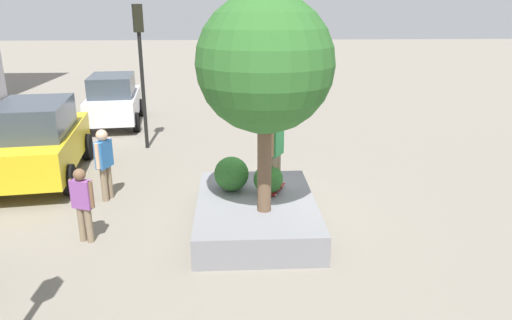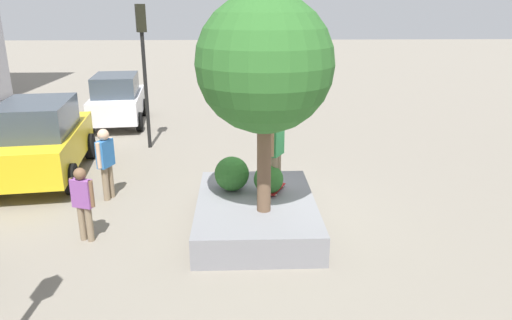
{
  "view_description": "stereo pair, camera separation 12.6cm",
  "coord_description": "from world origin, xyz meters",
  "px_view_note": "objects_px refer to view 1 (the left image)",
  "views": [
    {
      "loc": [
        -9.48,
        0.83,
        4.57
      ],
      "look_at": [
        -0.12,
        0.33,
        1.51
      ],
      "focal_mm": 33.11,
      "sensor_mm": 36.0,
      "label": 1
    },
    {
      "loc": [
        -9.48,
        0.7,
        4.57
      ],
      "look_at": [
        -0.12,
        0.33,
        1.51
      ],
      "focal_mm": 33.11,
      "sensor_mm": 36.0,
      "label": 2
    }
  ],
  "objects_px": {
    "plaza_tree": "(265,65)",
    "bystander_watching": "(83,200)",
    "taxi_cab": "(38,140)",
    "police_car": "(114,100)",
    "planter_ledge": "(256,213)",
    "skateboarder": "(276,147)",
    "traffic_light_corner": "(140,53)",
    "skateboard": "(275,189)",
    "passerby_with_bag": "(104,160)"
  },
  "relations": [
    {
      "from": "skateboarder",
      "to": "police_car",
      "type": "bearing_deg",
      "value": 31.84
    },
    {
      "from": "planter_ledge",
      "to": "passerby_with_bag",
      "type": "bearing_deg",
      "value": 65.05
    },
    {
      "from": "skateboarder",
      "to": "passerby_with_bag",
      "type": "xyz_separation_m",
      "value": [
        1.21,
        4.06,
        -0.61
      ]
    },
    {
      "from": "plaza_tree",
      "to": "bystander_watching",
      "type": "height_order",
      "value": "plaza_tree"
    },
    {
      "from": "skateboarder",
      "to": "passerby_with_bag",
      "type": "distance_m",
      "value": 4.28
    },
    {
      "from": "traffic_light_corner",
      "to": "planter_ledge",
      "type": "bearing_deg",
      "value": -151.32
    },
    {
      "from": "skateboard",
      "to": "skateboarder",
      "type": "xyz_separation_m",
      "value": [
        -0.0,
        0.0,
        0.97
      ]
    },
    {
      "from": "skateboard",
      "to": "taxi_cab",
      "type": "xyz_separation_m",
      "value": [
        2.87,
        6.25,
        0.44
      ]
    },
    {
      "from": "plaza_tree",
      "to": "traffic_light_corner",
      "type": "relative_size",
      "value": 0.91
    },
    {
      "from": "police_car",
      "to": "bystander_watching",
      "type": "height_order",
      "value": "police_car"
    },
    {
      "from": "plaza_tree",
      "to": "skateboard",
      "type": "xyz_separation_m",
      "value": [
        1.01,
        -0.33,
        -2.87
      ]
    },
    {
      "from": "skateboard",
      "to": "traffic_light_corner",
      "type": "bearing_deg",
      "value": 33.93
    },
    {
      "from": "police_car",
      "to": "bystander_watching",
      "type": "bearing_deg",
      "value": -170.39
    },
    {
      "from": "skateboard",
      "to": "passerby_with_bag",
      "type": "distance_m",
      "value": 4.25
    },
    {
      "from": "taxi_cab",
      "to": "bystander_watching",
      "type": "xyz_separation_m",
      "value": [
        -3.87,
        -2.3,
        -0.2
      ]
    },
    {
      "from": "taxi_cab",
      "to": "traffic_light_corner",
      "type": "distance_m",
      "value": 4.25
    },
    {
      "from": "taxi_cab",
      "to": "bystander_watching",
      "type": "relative_size",
      "value": 3.12
    },
    {
      "from": "skateboarder",
      "to": "bystander_watching",
      "type": "relative_size",
      "value": 1.06
    },
    {
      "from": "planter_ledge",
      "to": "police_car",
      "type": "bearing_deg",
      "value": 28.48
    },
    {
      "from": "bystander_watching",
      "to": "skateboard",
      "type": "bearing_deg",
      "value": -75.7
    },
    {
      "from": "skateboard",
      "to": "bystander_watching",
      "type": "relative_size",
      "value": 0.52
    },
    {
      "from": "police_car",
      "to": "bystander_watching",
      "type": "xyz_separation_m",
      "value": [
        -10.12,
        -1.71,
        -0.12
      ]
    },
    {
      "from": "traffic_light_corner",
      "to": "police_car",
      "type": "bearing_deg",
      "value": 28.1
    },
    {
      "from": "skateboarder",
      "to": "bystander_watching",
      "type": "height_order",
      "value": "skateboarder"
    },
    {
      "from": "taxi_cab",
      "to": "police_car",
      "type": "xyz_separation_m",
      "value": [
        6.25,
        -0.59,
        -0.08
      ]
    },
    {
      "from": "skateboarder",
      "to": "taxi_cab",
      "type": "height_order",
      "value": "skateboarder"
    },
    {
      "from": "plaza_tree",
      "to": "taxi_cab",
      "type": "relative_size",
      "value": 0.87
    },
    {
      "from": "planter_ledge",
      "to": "taxi_cab",
      "type": "height_order",
      "value": "taxi_cab"
    },
    {
      "from": "bystander_watching",
      "to": "taxi_cab",
      "type": "bearing_deg",
      "value": 30.69
    },
    {
      "from": "skateboarder",
      "to": "passerby_with_bag",
      "type": "bearing_deg",
      "value": 73.42
    },
    {
      "from": "traffic_light_corner",
      "to": "skateboard",
      "type": "bearing_deg",
      "value": -146.07
    },
    {
      "from": "planter_ledge",
      "to": "bystander_watching",
      "type": "relative_size",
      "value": 2.34
    },
    {
      "from": "planter_ledge",
      "to": "skateboarder",
      "type": "height_order",
      "value": "skateboarder"
    },
    {
      "from": "skateboard",
      "to": "bystander_watching",
      "type": "distance_m",
      "value": 4.08
    },
    {
      "from": "bystander_watching",
      "to": "skateboarder",
      "type": "bearing_deg",
      "value": -75.7
    },
    {
      "from": "passerby_with_bag",
      "to": "skateboarder",
      "type": "bearing_deg",
      "value": -106.58
    },
    {
      "from": "bystander_watching",
      "to": "plaza_tree",
      "type": "bearing_deg",
      "value": -90.1
    },
    {
      "from": "skateboard",
      "to": "plaza_tree",
      "type": "bearing_deg",
      "value": 162.18
    },
    {
      "from": "plaza_tree",
      "to": "bystander_watching",
      "type": "bearing_deg",
      "value": 89.9
    },
    {
      "from": "skateboarder",
      "to": "taxi_cab",
      "type": "relative_size",
      "value": 0.34
    },
    {
      "from": "plaza_tree",
      "to": "passerby_with_bag",
      "type": "bearing_deg",
      "value": 59.27
    },
    {
      "from": "planter_ledge",
      "to": "taxi_cab",
      "type": "xyz_separation_m",
      "value": [
        3.33,
        5.78,
        0.8
      ]
    },
    {
      "from": "taxi_cab",
      "to": "skateboard",
      "type": "bearing_deg",
      "value": -114.67
    },
    {
      "from": "plaza_tree",
      "to": "passerby_with_bag",
      "type": "xyz_separation_m",
      "value": [
        2.22,
        3.74,
        -2.51
      ]
    },
    {
      "from": "skateboarder",
      "to": "traffic_light_corner",
      "type": "bearing_deg",
      "value": 33.93
    },
    {
      "from": "traffic_light_corner",
      "to": "passerby_with_bag",
      "type": "height_order",
      "value": "traffic_light_corner"
    },
    {
      "from": "planter_ledge",
      "to": "skateboarder",
      "type": "relative_size",
      "value": 2.21
    },
    {
      "from": "plaza_tree",
      "to": "bystander_watching",
      "type": "distance_m",
      "value": 4.48
    },
    {
      "from": "skateboarder",
      "to": "police_car",
      "type": "xyz_separation_m",
      "value": [
        9.11,
        5.66,
        -0.62
      ]
    },
    {
      "from": "traffic_light_corner",
      "to": "passerby_with_bag",
      "type": "relative_size",
      "value": 2.6
    }
  ]
}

